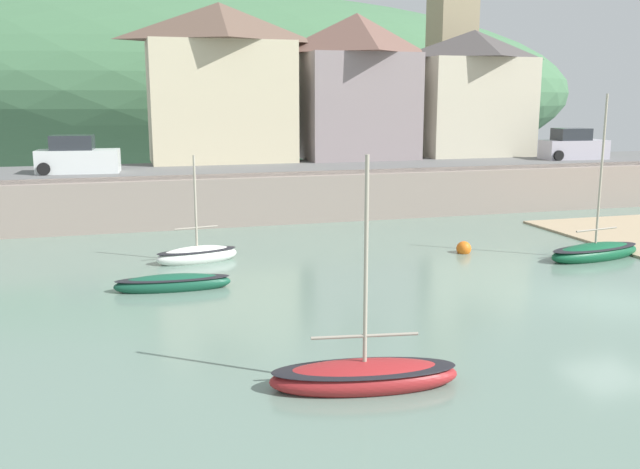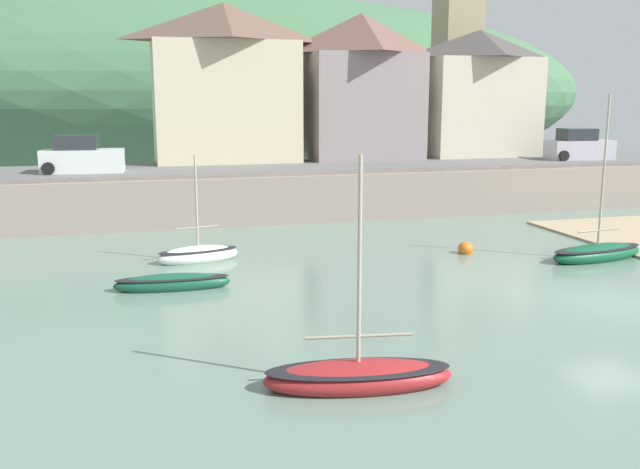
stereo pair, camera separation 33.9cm
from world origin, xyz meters
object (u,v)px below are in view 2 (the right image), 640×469
waterfront_building_left (225,82)px  motorboat_with_cabin (358,376)px  parked_car_by_wall (579,147)px  mooring_buoy (465,249)px  church_with_spire (458,30)px  parked_car_near_slipway (82,157)px  sailboat_tall_mast (172,283)px  sailboat_nearest_shore (597,252)px  waterfront_building_centre (361,85)px  waterfront_building_right (478,92)px  dinghy_open_wooden (198,254)px

waterfront_building_left → motorboat_with_cabin: 29.97m
parked_car_by_wall → mooring_buoy: 19.75m
waterfront_building_left → church_with_spire: (17.17, 4.00, 3.77)m
parked_car_near_slipway → sailboat_tall_mast: bearing=-71.8°
sailboat_tall_mast → parked_car_by_wall: parked_car_by_wall is taller
waterfront_building_left → sailboat_nearest_shore: 24.20m
parked_car_by_wall → mooring_buoy: bearing=-133.9°
waterfront_building_centre → waterfront_building_right: bearing=0.0°
sailboat_nearest_shore → mooring_buoy: (-4.51, 2.34, -0.10)m
sailboat_tall_mast → parked_car_near_slipway: 16.18m
church_with_spire → sailboat_tall_mast: (-21.76, -23.98, -10.72)m
waterfront_building_left → waterfront_building_right: (16.85, 0.00, -0.58)m
mooring_buoy → church_with_spire: bearing=65.4°
sailboat_tall_mast → sailboat_nearest_shore: bearing=3.5°
motorboat_with_cabin → parked_car_near_slipway: motorboat_with_cabin is taller
sailboat_tall_mast → mooring_buoy: size_ratio=6.36×
motorboat_with_cabin → sailboat_tall_mast: motorboat_with_cabin is taller
dinghy_open_wooden → church_with_spire: bearing=34.2°
waterfront_building_right → dinghy_open_wooden: 26.66m
sailboat_nearest_shore → mooring_buoy: bearing=143.1°
sailboat_tall_mast → mooring_buoy: (11.87, 2.34, -0.03)m
waterfront_building_centre → parked_car_by_wall: waterfront_building_centre is taller
sailboat_nearest_shore → mooring_buoy: 5.08m
waterfront_building_left → sailboat_tall_mast: (-4.59, -19.98, -6.95)m
sailboat_nearest_shore → parked_car_near_slipway: (-19.98, 15.49, 2.92)m
waterfront_building_right → waterfront_building_centre: bearing=-180.0°
waterfront_building_left → waterfront_building_centre: 8.64m
waterfront_building_right → sailboat_tall_mast: size_ratio=2.13×
church_with_spire → dinghy_open_wooden: (-20.55, -20.18, -10.67)m
waterfront_building_left → dinghy_open_wooden: size_ratio=2.18×
church_with_spire → sailboat_nearest_shore: (-5.38, -23.99, -10.66)m
sailboat_nearest_shore → mooring_buoy: size_ratio=10.85×
motorboat_with_cabin → waterfront_building_left: bearing=96.3°
sailboat_tall_mast → parked_car_near_slipway: parked_car_near_slipway is taller
mooring_buoy → parked_car_near_slipway: bearing=139.7°
church_with_spire → dinghy_open_wooden: 30.71m
waterfront_building_left → sailboat_nearest_shore: size_ratio=1.42×
waterfront_building_left → parked_car_by_wall: 22.52m
sailboat_nearest_shore → parked_car_near_slipway: bearing=132.8°
waterfront_building_left → dinghy_open_wooden: 17.91m
parked_car_near_slipway → parked_car_by_wall: (29.91, 0.00, 0.00)m
waterfront_building_centre → motorboat_with_cabin: 31.47m
waterfront_building_left → parked_car_near_slipway: bearing=-151.2°
waterfront_building_centre → waterfront_building_right: waterfront_building_centre is taller
mooring_buoy → waterfront_building_right: bearing=61.5°
waterfront_building_centre → sailboat_tall_mast: bearing=-123.5°
waterfront_building_centre → mooring_buoy: 18.97m
waterfront_building_right → motorboat_with_cabin: 34.82m
waterfront_building_right → motorboat_with_cabin: size_ratio=1.56×
sailboat_nearest_shore → motorboat_with_cabin: sailboat_nearest_shore is taller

